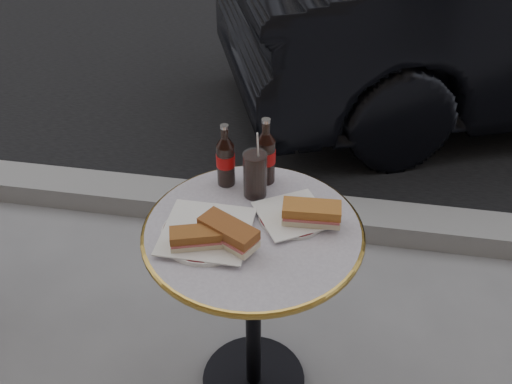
% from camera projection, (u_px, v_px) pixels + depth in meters
% --- Properties ---
extents(ground, '(80.00, 80.00, 0.00)m').
position_uv_depth(ground, '(254.00, 383.00, 2.03)').
color(ground, gray).
rests_on(ground, ground).
extents(curb, '(40.00, 0.20, 0.12)m').
position_uv_depth(curb, '(286.00, 213.00, 2.70)').
color(curb, gray).
rests_on(curb, ground).
extents(bistro_table, '(0.62, 0.62, 0.73)m').
position_uv_depth(bistro_table, '(253.00, 315.00, 1.81)').
color(bistro_table, '#BAB2C4').
rests_on(bistro_table, ground).
extents(plate_left, '(0.29, 0.29, 0.01)m').
position_uv_depth(plate_left, '(207.00, 233.00, 1.55)').
color(plate_left, white).
rests_on(plate_left, bistro_table).
extents(plate_right, '(0.25, 0.25, 0.01)m').
position_uv_depth(plate_right, '(292.00, 216.00, 1.61)').
color(plate_right, silver).
rests_on(plate_right, bistro_table).
extents(sandwich_left_a, '(0.15, 0.10, 0.05)m').
position_uv_depth(sandwich_left_a, '(196.00, 238.00, 1.49)').
color(sandwich_left_a, '#935425').
rests_on(sandwich_left_a, plate_left).
extents(sandwich_left_b, '(0.18, 0.14, 0.06)m').
position_uv_depth(sandwich_left_b, '(229.00, 234.00, 1.50)').
color(sandwich_left_b, brown).
rests_on(sandwich_left_b, plate_left).
extents(sandwich_right, '(0.16, 0.08, 0.06)m').
position_uv_depth(sandwich_right, '(311.00, 214.00, 1.57)').
color(sandwich_right, '#B46C2D').
rests_on(sandwich_right, plate_right).
extents(cola_bottle_left, '(0.08, 0.08, 0.21)m').
position_uv_depth(cola_bottle_left, '(225.00, 155.00, 1.68)').
color(cola_bottle_left, black).
rests_on(cola_bottle_left, bistro_table).
extents(cola_bottle_right, '(0.07, 0.07, 0.22)m').
position_uv_depth(cola_bottle_right, '(266.00, 151.00, 1.69)').
color(cola_bottle_right, black).
rests_on(cola_bottle_right, bistro_table).
extents(cola_glass, '(0.08, 0.08, 0.15)m').
position_uv_depth(cola_glass, '(255.00, 175.00, 1.66)').
color(cola_glass, black).
rests_on(cola_glass, bistro_table).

